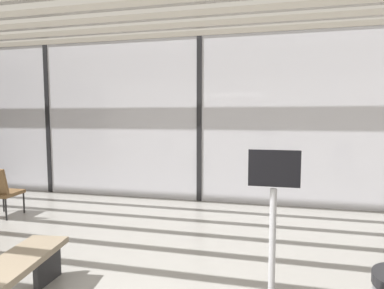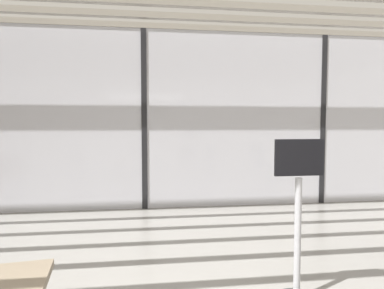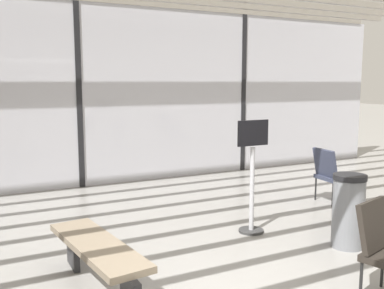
% 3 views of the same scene
% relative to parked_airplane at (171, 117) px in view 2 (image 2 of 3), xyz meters
% --- Properties ---
extents(glass_curtain_wall, '(14.00, 0.08, 3.31)m').
position_rel_parked_airplane_xyz_m(glass_curtain_wall, '(-0.80, -4.33, -0.15)').
color(glass_curtain_wall, silver).
rests_on(glass_curtain_wall, ground).
extents(window_mullion_1, '(0.10, 0.12, 3.31)m').
position_rel_parked_airplane_xyz_m(window_mullion_1, '(-0.80, -4.33, -0.15)').
color(window_mullion_1, black).
rests_on(window_mullion_1, ground).
extents(window_mullion_2, '(0.10, 0.12, 3.31)m').
position_rel_parked_airplane_xyz_m(window_mullion_2, '(2.70, -4.33, -0.15)').
color(window_mullion_2, black).
rests_on(window_mullion_2, ground).
extents(parked_airplane, '(12.11, 3.61, 3.61)m').
position_rel_parked_airplane_xyz_m(parked_airplane, '(0.00, 0.00, 0.00)').
color(parked_airplane, '#B2BCD6').
rests_on(parked_airplane, ground).
extents(info_sign, '(0.44, 0.32, 1.44)m').
position_rel_parked_airplane_xyz_m(info_sign, '(0.57, -7.80, -1.13)').
color(info_sign, '#333333').
rests_on(info_sign, ground).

